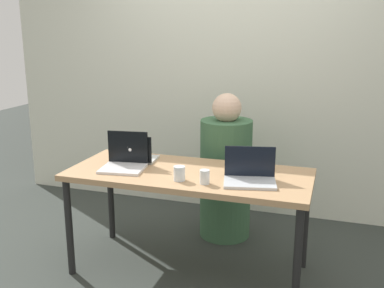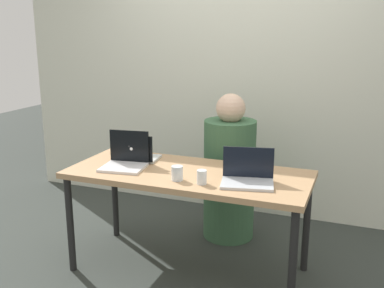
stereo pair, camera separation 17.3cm
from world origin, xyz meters
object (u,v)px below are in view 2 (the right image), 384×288
laptop_front_right (248,176)px  water_glass_right (202,178)px  person_at_center (229,175)px  laptop_front_left (125,160)px  laptop_back_left (136,154)px  water_glass_center (178,174)px

laptop_front_right → water_glass_right: size_ratio=4.03×
laptop_front_right → water_glass_right: laptop_front_right is taller
person_at_center → laptop_front_left: person_at_center is taller
laptop_front_left → laptop_back_left: laptop_front_left is taller
laptop_front_left → water_glass_right: 0.65m
person_at_center → water_glass_center: size_ratio=12.75×
laptop_front_left → laptop_back_left: size_ratio=1.00×
laptop_back_left → water_glass_right: size_ratio=3.60×
person_at_center → laptop_front_right: person_at_center is taller
laptop_back_left → water_glass_right: laptop_back_left is taller
laptop_back_left → water_glass_center: size_ratio=3.45×
person_at_center → laptop_back_left: 0.82m
laptop_back_left → water_glass_right: bearing=147.2°
laptop_front_left → water_glass_right: (0.63, -0.15, -0.01)m
laptop_back_left → water_glass_center: laptop_back_left is taller
laptop_front_left → laptop_front_right: laptop_front_left is taller
laptop_front_left → water_glass_center: bearing=-24.2°
laptop_front_right → water_glass_center: bearing=-178.7°
laptop_front_right → water_glass_center: 0.45m
laptop_back_left → laptop_front_right: bearing=161.3°
laptop_front_right → laptop_back_left: size_ratio=1.12×
laptop_back_left → water_glass_center: (0.47, -0.31, -0.00)m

